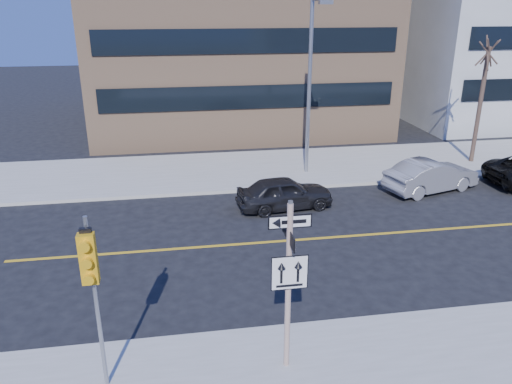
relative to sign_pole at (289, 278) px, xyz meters
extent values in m
plane|color=black|center=(0.00, 2.51, -2.44)|extent=(120.00, 120.00, 0.00)
cylinder|color=silver|center=(0.00, 0.01, -0.29)|extent=(0.13, 0.13, 4.00)
cylinder|color=gray|center=(0.00, 0.01, 1.74)|extent=(0.10, 0.10, 0.06)
cube|color=black|center=(0.00, 0.01, 1.31)|extent=(0.92, 0.03, 0.30)
cube|color=black|center=(0.00, 0.01, 0.96)|extent=(0.03, 0.92, 0.30)
cube|color=white|center=(0.00, -0.07, 0.16)|extent=(0.80, 0.03, 0.80)
cylinder|color=gray|center=(-4.00, 0.01, -0.29)|extent=(0.09, 0.09, 4.00)
cube|color=gold|center=(-4.00, -0.19, 0.91)|extent=(0.32, 0.22, 1.05)
sphere|color=#8C0705|center=(-4.00, -0.31, 1.26)|extent=(0.17, 0.17, 0.17)
sphere|color=black|center=(-4.00, -0.31, 0.91)|extent=(0.17, 0.17, 0.17)
sphere|color=black|center=(-4.00, -0.31, 0.56)|extent=(0.17, 0.17, 0.17)
imported|color=black|center=(2.03, 9.49, -1.77)|extent=(2.03, 4.08, 1.34)
imported|color=gray|center=(8.91, 10.40, -1.72)|extent=(2.68, 4.61, 1.44)
cylinder|color=gray|center=(4.00, 13.51, 1.71)|extent=(0.18, 0.18, 8.00)
cylinder|color=gray|center=(4.00, 12.51, 5.61)|extent=(0.10, 2.20, 0.10)
cube|color=gray|center=(4.00, 11.51, 5.51)|extent=(0.55, 0.30, 0.16)
cylinder|color=#392A21|center=(13.00, 13.81, 0.61)|extent=(0.22, 0.22, 5.80)
camera|label=1|loc=(-2.19, -9.07, 5.52)|focal=35.00mm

